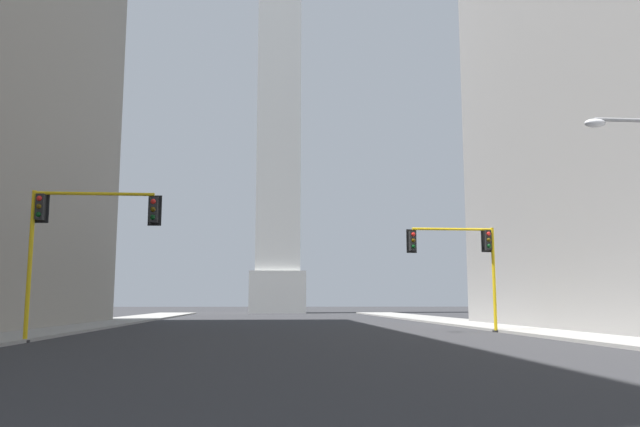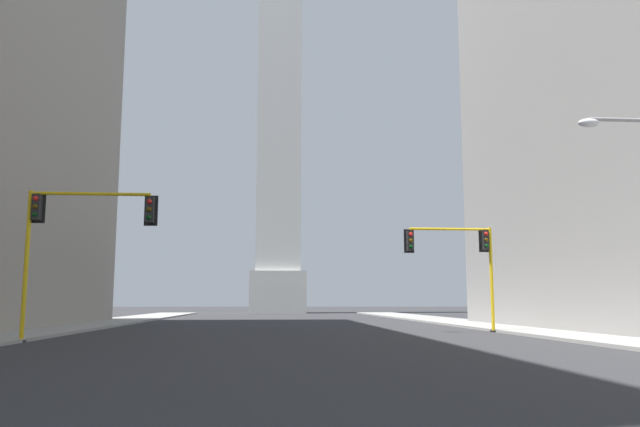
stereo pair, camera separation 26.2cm
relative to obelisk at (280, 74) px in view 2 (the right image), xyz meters
name	(u,v)px [view 2 (the right image)]	position (x,y,z in m)	size (l,w,h in m)	color
sidewalk_left	(27,332)	(-13.68, -58.21, -36.29)	(5.00, 109.14, 0.15)	gray
sidewalk_right	(538,331)	(13.68, -58.21, -36.29)	(5.00, 109.14, 0.15)	gray
obelisk	(280,74)	(0.00, 0.00, 0.00)	(8.06, 8.06, 75.70)	silver
traffic_light_mid_left	(71,226)	(-9.55, -65.25, -31.53)	(5.49, 0.51, 6.33)	yellow
traffic_light_mid_right	(462,252)	(9.49, -58.32, -31.96)	(5.06, 0.52, 5.77)	yellow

